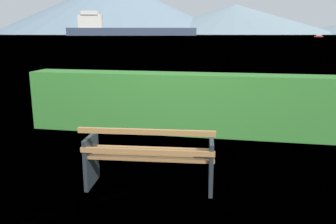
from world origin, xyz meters
TOP-DOWN VIEW (x-y plane):
  - ground_plane at (0.00, 0.00)m, footprint 1400.00×1400.00m
  - water_surface at (0.00, 306.54)m, footprint 620.00×620.00m
  - park_bench at (0.00, -0.06)m, footprint 1.69×0.71m
  - hedge_row at (0.00, 2.58)m, footprint 6.17×0.64m
  - cargo_ship_large at (-87.07, 264.50)m, footprint 101.03×39.45m
  - sailboat_mid at (43.86, 190.04)m, footprint 5.92×9.42m
  - distant_hills at (-29.11, 561.62)m, footprint 853.71×406.18m

SIDE VIEW (x-z plane):
  - ground_plane at x=0.00m, z-range 0.00..0.00m
  - water_surface at x=0.00m, z-range 0.00..0.00m
  - sailboat_mid at x=43.86m, z-range -0.16..1.00m
  - park_bench at x=0.00m, z-range -0.01..0.86m
  - hedge_row at x=0.00m, z-range 0.00..1.20m
  - cargo_ship_large at x=-87.07m, z-range -4.11..14.55m
  - distant_hills at x=-29.11m, z-range -9.52..75.60m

